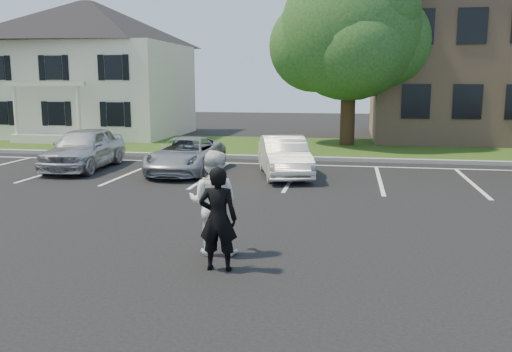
# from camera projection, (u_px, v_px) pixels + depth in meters

# --- Properties ---
(ground_plane) EXTENTS (90.00, 90.00, 0.00)m
(ground_plane) POSITION_uv_depth(u_px,v_px,m) (247.00, 251.00, 10.12)
(ground_plane) COLOR black
(ground_plane) RESTS_ON ground
(curb) EXTENTS (40.00, 0.30, 0.15)m
(curb) POSITION_uv_depth(u_px,v_px,m) (304.00, 158.00, 21.75)
(curb) COLOR gray
(curb) RESTS_ON ground
(grass_strip) EXTENTS (44.00, 8.00, 0.08)m
(grass_strip) POSITION_uv_depth(u_px,v_px,m) (311.00, 147.00, 25.63)
(grass_strip) COLOR #2A4418
(grass_strip) RESTS_ON ground
(stall_lines) EXTENTS (34.00, 5.36, 0.01)m
(stall_lines) POSITION_uv_depth(u_px,v_px,m) (336.00, 174.00, 18.56)
(stall_lines) COLOR white
(stall_lines) RESTS_ON ground
(house) EXTENTS (10.30, 9.22, 7.60)m
(house) POSITION_uv_depth(u_px,v_px,m) (91.00, 69.00, 31.07)
(house) COLOR beige
(house) RESTS_ON ground
(tree) EXTENTS (7.80, 7.20, 8.80)m
(tree) POSITION_uv_depth(u_px,v_px,m) (352.00, 34.00, 25.58)
(tree) COLOR black
(tree) RESTS_ON ground
(man_black_suit) EXTENTS (0.66, 0.45, 1.76)m
(man_black_suit) POSITION_uv_depth(u_px,v_px,m) (218.00, 219.00, 8.97)
(man_black_suit) COLOR black
(man_black_suit) RESTS_ON ground
(man_white_shirt) EXTENTS (0.96, 0.77, 1.91)m
(man_white_shirt) POSITION_uv_depth(u_px,v_px,m) (213.00, 203.00, 9.83)
(man_white_shirt) COLOR white
(man_white_shirt) RESTS_ON ground
(car_silver_west) EXTENTS (2.04, 4.52, 1.51)m
(car_silver_west) POSITION_uv_depth(u_px,v_px,m) (84.00, 148.00, 19.43)
(car_silver_west) COLOR #B8B8BE
(car_silver_west) RESTS_ON ground
(car_silver_minivan) EXTENTS (2.04, 4.37, 1.21)m
(car_silver_minivan) POSITION_uv_depth(u_px,v_px,m) (186.00, 155.00, 18.71)
(car_silver_minivan) COLOR #A7AAAF
(car_silver_minivan) RESTS_ON ground
(car_white_sedan) EXTENTS (2.39, 4.23, 1.32)m
(car_white_sedan) POSITION_uv_depth(u_px,v_px,m) (284.00, 157.00, 17.99)
(car_white_sedan) COLOR silver
(car_white_sedan) RESTS_ON ground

